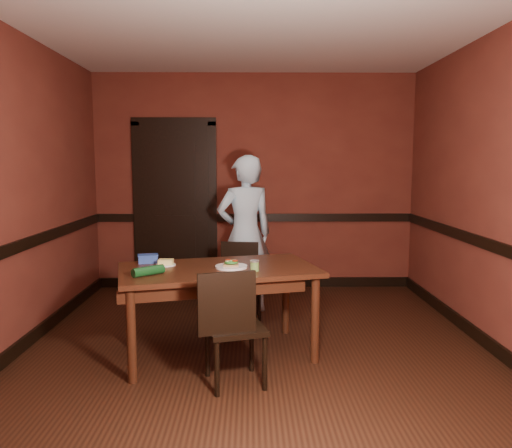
{
  "coord_description": "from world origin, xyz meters",
  "views": [
    {
      "loc": [
        -0.05,
        -4.07,
        1.59
      ],
      "look_at": [
        0.0,
        0.35,
        1.05
      ],
      "focal_mm": 35.0,
      "sensor_mm": 36.0,
      "label": 1
    }
  ],
  "objects_px": {
    "person": "(245,234)",
    "cheese_saucer": "(166,263)",
    "sauce_jar": "(255,266)",
    "chair_far": "(241,285)",
    "chair_near": "(235,326)",
    "sandwich_plate": "(231,265)",
    "dining_table": "(219,311)",
    "food_tub": "(148,259)"
  },
  "relations": [
    {
      "from": "person",
      "to": "cheese_saucer",
      "type": "bearing_deg",
      "value": 41.27
    },
    {
      "from": "sauce_jar",
      "to": "chair_far",
      "type": "bearing_deg",
      "value": 97.81
    },
    {
      "from": "chair_near",
      "to": "cheese_saucer",
      "type": "bearing_deg",
      "value": -62.41
    },
    {
      "from": "chair_far",
      "to": "cheese_saucer",
      "type": "relative_size",
      "value": 4.98
    },
    {
      "from": "chair_far",
      "to": "sandwich_plate",
      "type": "bearing_deg",
      "value": -88.48
    },
    {
      "from": "dining_table",
      "to": "person",
      "type": "xyz_separation_m",
      "value": [
        0.21,
        1.24,
        0.47
      ]
    },
    {
      "from": "dining_table",
      "to": "cheese_saucer",
      "type": "xyz_separation_m",
      "value": [
        -0.44,
        0.08,
        0.39
      ]
    },
    {
      "from": "sauce_jar",
      "to": "food_tub",
      "type": "bearing_deg",
      "value": 159.68
    },
    {
      "from": "person",
      "to": "food_tub",
      "type": "xyz_separation_m",
      "value": [
        -0.82,
        -1.04,
        -0.06
      ]
    },
    {
      "from": "person",
      "to": "chair_near",
      "type": "bearing_deg",
      "value": 68.92
    },
    {
      "from": "dining_table",
      "to": "cheese_saucer",
      "type": "relative_size",
      "value": 9.76
    },
    {
      "from": "chair_far",
      "to": "chair_near",
      "type": "relative_size",
      "value": 0.94
    },
    {
      "from": "chair_near",
      "to": "person",
      "type": "distance_m",
      "value": 1.83
    },
    {
      "from": "chair_far",
      "to": "chair_near",
      "type": "bearing_deg",
      "value": -84.35
    },
    {
      "from": "chair_far",
      "to": "sauce_jar",
      "type": "xyz_separation_m",
      "value": [
        0.12,
        -0.89,
        0.38
      ]
    },
    {
      "from": "sauce_jar",
      "to": "cheese_saucer",
      "type": "distance_m",
      "value": 0.77
    },
    {
      "from": "person",
      "to": "sandwich_plate",
      "type": "distance_m",
      "value": 1.26
    },
    {
      "from": "food_tub",
      "to": "sauce_jar",
      "type": "bearing_deg",
      "value": -33.42
    },
    {
      "from": "dining_table",
      "to": "food_tub",
      "type": "relative_size",
      "value": 8.26
    },
    {
      "from": "chair_far",
      "to": "sandwich_plate",
      "type": "xyz_separation_m",
      "value": [
        -0.07,
        -0.76,
        0.36
      ]
    },
    {
      "from": "chair_far",
      "to": "sandwich_plate",
      "type": "height_order",
      "value": "same"
    },
    {
      "from": "sauce_jar",
      "to": "cheese_saucer",
      "type": "relative_size",
      "value": 0.52
    },
    {
      "from": "dining_table",
      "to": "sandwich_plate",
      "type": "bearing_deg",
      "value": -23.29
    },
    {
      "from": "sauce_jar",
      "to": "chair_near",
      "type": "bearing_deg",
      "value": -109.47
    },
    {
      "from": "chair_near",
      "to": "dining_table",
      "type": "bearing_deg",
      "value": -90.02
    },
    {
      "from": "dining_table",
      "to": "food_tub",
      "type": "xyz_separation_m",
      "value": [
        -0.61,
        0.2,
        0.41
      ]
    },
    {
      "from": "chair_near",
      "to": "food_tub",
      "type": "relative_size",
      "value": 4.5
    },
    {
      "from": "sandwich_plate",
      "to": "cheese_saucer",
      "type": "distance_m",
      "value": 0.56
    },
    {
      "from": "sandwich_plate",
      "to": "dining_table",
      "type": "bearing_deg",
      "value": 171.22
    },
    {
      "from": "dining_table",
      "to": "sauce_jar",
      "type": "xyz_separation_m",
      "value": [
        0.3,
        -0.14,
        0.41
      ]
    },
    {
      "from": "dining_table",
      "to": "chair_far",
      "type": "relative_size",
      "value": 1.96
    },
    {
      "from": "chair_far",
      "to": "sauce_jar",
      "type": "relative_size",
      "value": 9.5
    },
    {
      "from": "chair_far",
      "to": "food_tub",
      "type": "bearing_deg",
      "value": -138.51
    },
    {
      "from": "chair_near",
      "to": "sauce_jar",
      "type": "distance_m",
      "value": 0.56
    },
    {
      "from": "dining_table",
      "to": "chair_near",
      "type": "bearing_deg",
      "value": -88.86
    },
    {
      "from": "sauce_jar",
      "to": "food_tub",
      "type": "xyz_separation_m",
      "value": [
        -0.91,
        0.34,
        -0.01
      ]
    },
    {
      "from": "sauce_jar",
      "to": "food_tub",
      "type": "distance_m",
      "value": 0.97
    },
    {
      "from": "person",
      "to": "sauce_jar",
      "type": "relative_size",
      "value": 19.72
    },
    {
      "from": "dining_table",
      "to": "cheese_saucer",
      "type": "distance_m",
      "value": 0.6
    },
    {
      "from": "cheese_saucer",
      "to": "food_tub",
      "type": "bearing_deg",
      "value": 146.65
    },
    {
      "from": "sandwich_plate",
      "to": "chair_far",
      "type": "bearing_deg",
      "value": 84.86
    },
    {
      "from": "chair_far",
      "to": "sauce_jar",
      "type": "height_order",
      "value": "sauce_jar"
    }
  ]
}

